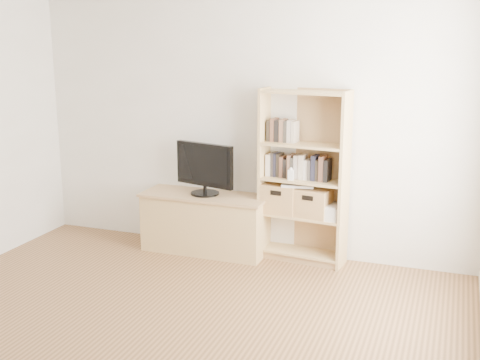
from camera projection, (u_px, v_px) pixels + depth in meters
The scene contains 11 objects.
back_wall at pixel (247, 123), 5.94m from camera, with size 4.50×0.02×2.60m, color silver.
tv_stand at pixel (205, 224), 6.09m from camera, with size 1.24×0.47×0.57m, color tan.
bookshelf at pixel (303, 177), 5.71m from camera, with size 0.83×0.30×1.66m, color tan.
television at pixel (205, 169), 5.95m from camera, with size 0.66×0.05×0.52m, color black.
books_row_mid at pixel (304, 167), 5.70m from camera, with size 0.82×0.16×0.22m, color silver.
books_row_upper at pixel (287, 132), 5.70m from camera, with size 0.35×0.13×0.19m, color silver.
baby_monitor at pixel (291, 175), 5.66m from camera, with size 0.05×0.03×0.10m, color white.
basket_left at pixel (281, 198), 5.85m from camera, with size 0.34×0.28×0.28m, color #A8794C.
basket_right at pixel (313, 202), 5.71m from camera, with size 0.33×0.27×0.27m, color #A8794C.
laptop at pixel (298, 185), 5.73m from camera, with size 0.30×0.21×0.02m, color silver.
magazine_stack at pixel (331, 213), 5.65m from camera, with size 0.17×0.24×0.11m, color beige.
Camera 1 is at (1.96, -3.07, 2.15)m, focal length 45.00 mm.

